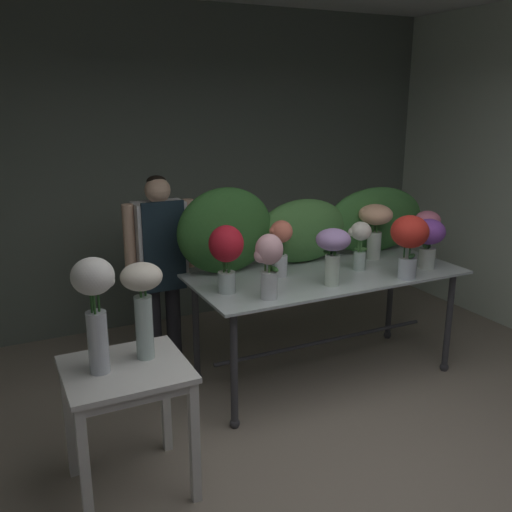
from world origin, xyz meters
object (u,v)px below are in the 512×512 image
object	(u,v)px
vase_crimson_peonies	(227,250)
florist	(161,254)
vase_rosy_stock	(427,229)
side_table_white	(127,385)
vase_lilac_anemones	(332,248)
vase_scarlet_hydrangea	(409,238)
vase_violet_carnations	(428,238)
vase_peach_roses	(375,222)
vase_coral_snapdragons	(281,243)
display_table_glass	(326,288)
vase_white_roses_tall	(95,302)
vase_ivory_lilies	(360,241)
vase_cream_lisianthus_tall	(142,298)
vase_blush_ranunculus	(269,261)

from	to	relation	value
vase_crimson_peonies	florist	bearing A→B (deg)	104.99
vase_rosy_stock	side_table_white	bearing A→B (deg)	-166.67
vase_lilac_anemones	vase_crimson_peonies	bearing A→B (deg)	165.68
vase_scarlet_hydrangea	vase_violet_carnations	distance (m)	0.35
vase_peach_roses	vase_coral_snapdragons	xyz separation A→B (m)	(-0.92, -0.08, -0.05)
florist	vase_scarlet_hydrangea	world-z (taller)	florist
display_table_glass	vase_crimson_peonies	distance (m)	0.96
side_table_white	vase_white_roses_tall	xyz separation A→B (m)	(-0.13, -0.00, 0.50)
vase_coral_snapdragons	vase_scarlet_hydrangea	world-z (taller)	vase_scarlet_hydrangea
side_table_white	vase_peach_roses	size ratio (longest dim) A/B	1.66
vase_peach_roses	vase_rosy_stock	xyz separation A→B (m)	(0.37, -0.19, -0.05)
vase_rosy_stock	vase_peach_roses	bearing A→B (deg)	152.67
vase_rosy_stock	vase_ivory_lilies	bearing A→B (deg)	-178.72
vase_crimson_peonies	vase_cream_lisianthus_tall	bearing A→B (deg)	-144.17
vase_crimson_peonies	vase_scarlet_hydrangea	world-z (taller)	vase_scarlet_hydrangea
side_table_white	vase_white_roses_tall	size ratio (longest dim) A/B	1.21
florist	vase_rosy_stock	bearing A→B (deg)	-21.05
florist	vase_rosy_stock	world-z (taller)	florist
vase_blush_ranunculus	vase_crimson_peonies	bearing A→B (deg)	130.16
vase_crimson_peonies	vase_blush_ranunculus	world-z (taller)	vase_crimson_peonies
vase_peach_roses	display_table_glass	bearing A→B (deg)	-163.95
vase_white_roses_tall	vase_cream_lisianthus_tall	size ratio (longest dim) A/B	1.14
vase_violet_carnations	vase_crimson_peonies	bearing A→B (deg)	174.50
side_table_white	vase_ivory_lilies	distance (m)	2.10
vase_lilac_anemones	vase_violet_carnations	distance (m)	0.90
side_table_white	vase_blush_ranunculus	bearing A→B (deg)	18.35
vase_ivory_lilies	vase_scarlet_hydrangea	distance (m)	0.38
vase_cream_lisianthus_tall	vase_ivory_lilies	bearing A→B (deg)	16.67
florist	vase_crimson_peonies	xyz separation A→B (m)	(0.22, -0.82, 0.20)
florist	vase_crimson_peonies	bearing A→B (deg)	-75.01
vase_crimson_peonies	vase_rosy_stock	bearing A→B (deg)	1.49
display_table_glass	florist	world-z (taller)	florist
vase_coral_snapdragons	vase_violet_carnations	xyz separation A→B (m)	(1.12, -0.31, -0.02)
display_table_glass	vase_lilac_anemones	size ratio (longest dim) A/B	5.05
vase_crimson_peonies	vase_cream_lisianthus_tall	xyz separation A→B (m)	(-0.72, -0.52, -0.05)
side_table_white	vase_violet_carnations	distance (m)	2.54
vase_peach_roses	vase_rosy_stock	world-z (taller)	vase_peach_roses
side_table_white	florist	xyz separation A→B (m)	(0.63, 1.40, 0.31)
vase_violet_carnations	vase_white_roses_tall	bearing A→B (deg)	-170.75
florist	side_table_white	bearing A→B (deg)	-114.14
vase_cream_lisianthus_tall	vase_rosy_stock	bearing A→B (deg)	12.68
vase_violet_carnations	florist	bearing A→B (deg)	152.06
vase_crimson_peonies	vase_lilac_anemones	world-z (taller)	vase_crimson_peonies
florist	vase_violet_carnations	xyz separation A→B (m)	(1.84, -0.98, 0.14)
vase_coral_snapdragons	vase_lilac_anemones	xyz separation A→B (m)	(0.22, -0.34, 0.02)
vase_ivory_lilies	vase_white_roses_tall	distance (m)	2.18
vase_peach_roses	vase_coral_snapdragons	world-z (taller)	vase_peach_roses
vase_crimson_peonies	vase_blush_ranunculus	xyz separation A→B (m)	(0.20, -0.23, -0.04)
display_table_glass	florist	bearing A→B (deg)	145.34
side_table_white	vase_blush_ranunculus	world-z (taller)	vase_blush_ranunculus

